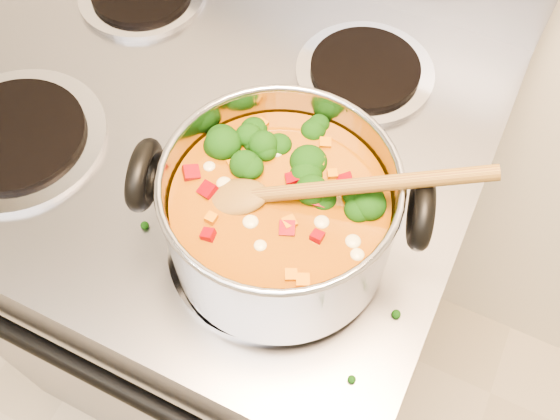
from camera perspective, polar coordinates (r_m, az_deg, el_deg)
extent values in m
cube|color=gray|center=(1.22, -5.13, -4.73)|extent=(0.74, 0.65, 0.92)
cylinder|color=black|center=(0.82, -18.57, -13.13)|extent=(0.63, 0.02, 0.02)
cylinder|color=#A5A5AD|center=(0.85, -22.95, 6.06)|extent=(0.23, 0.23, 0.01)
cylinder|color=black|center=(0.85, -23.13, 6.38)|extent=(0.18, 0.18, 0.01)
cylinder|color=#A5A5AD|center=(0.70, -1.11, -3.38)|extent=(0.23, 0.23, 0.01)
cylinder|color=black|center=(0.70, -1.12, -3.07)|extent=(0.18, 0.18, 0.01)
cylinder|color=#A5A5AD|center=(0.87, 7.75, 12.36)|extent=(0.19, 0.19, 0.01)
cylinder|color=black|center=(0.86, 7.82, 12.73)|extent=(0.15, 0.15, 0.01)
cylinder|color=#A1A1A9|center=(0.64, 0.00, -0.42)|extent=(0.23, 0.23, 0.13)
torus|color=#A1A1A9|center=(0.58, 0.00, 2.72)|extent=(0.24, 0.24, 0.01)
cylinder|color=#90590D|center=(0.65, 0.00, -1.13)|extent=(0.22, 0.22, 0.09)
torus|color=black|center=(0.63, -12.30, 3.16)|extent=(0.04, 0.08, 0.08)
torus|color=black|center=(0.60, 12.74, -0.17)|extent=(0.04, 0.08, 0.08)
ellipsoid|color=black|center=(0.60, 8.36, -1.80)|extent=(0.04, 0.04, 0.03)
ellipsoid|color=black|center=(0.64, -6.35, 4.27)|extent=(0.04, 0.04, 0.03)
ellipsoid|color=black|center=(0.58, -0.69, -3.15)|extent=(0.04, 0.04, 0.03)
ellipsoid|color=black|center=(0.62, 8.18, 1.32)|extent=(0.04, 0.04, 0.03)
ellipsoid|color=black|center=(0.58, -6.20, -3.88)|extent=(0.04, 0.04, 0.03)
ellipsoid|color=black|center=(0.64, -2.56, 4.98)|extent=(0.04, 0.04, 0.03)
ellipsoid|color=black|center=(0.63, -5.42, 3.98)|extent=(0.04, 0.04, 0.03)
ellipsoid|color=black|center=(0.57, -0.23, -5.62)|extent=(0.04, 0.04, 0.03)
ellipsoid|color=black|center=(0.58, -5.40, -3.34)|extent=(0.04, 0.04, 0.03)
ellipsoid|color=#970508|center=(0.60, -1.89, -0.35)|extent=(0.01, 0.01, 0.01)
ellipsoid|color=#970508|center=(0.63, -7.83, 2.82)|extent=(0.01, 0.01, 0.01)
ellipsoid|color=#970508|center=(0.61, 6.04, 0.18)|extent=(0.01, 0.01, 0.01)
ellipsoid|color=#970508|center=(0.58, -5.97, -3.87)|extent=(0.01, 0.01, 0.01)
ellipsoid|color=#970508|center=(0.59, -5.21, -2.76)|extent=(0.01, 0.01, 0.01)
ellipsoid|color=#970508|center=(0.65, 0.69, 6.69)|extent=(0.01, 0.01, 0.01)
ellipsoid|color=#970508|center=(0.62, 0.57, 2.69)|extent=(0.01, 0.01, 0.01)
ellipsoid|color=#970508|center=(0.60, 2.29, -0.62)|extent=(0.01, 0.01, 0.01)
ellipsoid|color=#970508|center=(0.59, 6.75, -2.97)|extent=(0.01, 0.01, 0.01)
ellipsoid|color=#970508|center=(0.62, -4.13, 2.83)|extent=(0.01, 0.01, 0.01)
ellipsoid|color=#C0680A|center=(0.61, -8.07, 0.16)|extent=(0.01, 0.01, 0.01)
ellipsoid|color=#C0680A|center=(0.59, 4.49, -1.51)|extent=(0.01, 0.01, 0.01)
ellipsoid|color=#C0680A|center=(0.62, 8.45, 2.10)|extent=(0.01, 0.01, 0.01)
ellipsoid|color=#C0680A|center=(0.62, -8.52, 1.40)|extent=(0.01, 0.01, 0.01)
ellipsoid|color=#C0680A|center=(0.57, -5.03, -5.39)|extent=(0.01, 0.01, 0.01)
ellipsoid|color=#C0680A|center=(0.59, -0.68, -1.37)|extent=(0.01, 0.01, 0.01)
ellipsoid|color=#C0680A|center=(0.66, 3.69, 7.10)|extent=(0.01, 0.01, 0.01)
ellipsoid|color=#C0680A|center=(0.60, -6.10, -0.24)|extent=(0.01, 0.01, 0.01)
ellipsoid|color=#C0680A|center=(0.61, 3.02, 0.98)|extent=(0.01, 0.01, 0.01)
ellipsoid|color=beige|center=(0.66, -3.44, 6.98)|extent=(0.02, 0.02, 0.01)
ellipsoid|color=beige|center=(0.66, -0.85, 7.47)|extent=(0.02, 0.02, 0.01)
ellipsoid|color=beige|center=(0.61, 3.96, 1.54)|extent=(0.02, 0.02, 0.01)
ellipsoid|color=beige|center=(0.61, -1.62, 1.84)|extent=(0.02, 0.02, 0.01)
ellipsoid|color=beige|center=(0.65, -5.52, 5.94)|extent=(0.02, 0.02, 0.01)
ellipsoid|color=beige|center=(0.62, -5.11, 2.90)|extent=(0.02, 0.02, 0.01)
ellipsoid|color=beige|center=(0.63, -8.05, 2.85)|extent=(0.02, 0.02, 0.01)
ellipsoid|color=beige|center=(0.65, -2.63, 6.59)|extent=(0.02, 0.02, 0.01)
ellipsoid|color=beige|center=(0.63, 2.69, 4.26)|extent=(0.02, 0.02, 0.01)
ellipsoid|color=brown|center=(0.61, -4.21, 1.13)|extent=(0.08, 0.07, 0.03)
cylinder|color=brown|center=(0.59, 7.37, 2.23)|extent=(0.23, 0.11, 0.08)
ellipsoid|color=black|center=(0.74, -16.55, -2.63)|extent=(0.01, 0.01, 0.01)
ellipsoid|color=black|center=(0.64, -2.35, -16.73)|extent=(0.01, 0.01, 0.01)
ellipsoid|color=black|center=(0.70, 11.72, -6.35)|extent=(0.01, 0.01, 0.01)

